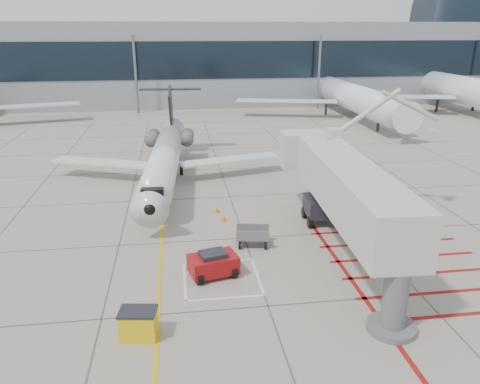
{
  "coord_description": "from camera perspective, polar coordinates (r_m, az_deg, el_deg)",
  "views": [
    {
      "loc": [
        -4.11,
        -23.51,
        12.95
      ],
      "look_at": [
        0.0,
        6.0,
        2.5
      ],
      "focal_mm": 35.0,
      "sensor_mm": 36.0,
      "label": 1
    }
  ],
  "objects": [
    {
      "name": "jet_bridge",
      "position": [
        26.88,
        13.52,
        -1.05
      ],
      "size": [
        10.02,
        19.61,
        7.67
      ],
      "primitive_type": null,
      "rotation": [
        0.0,
        0.0,
        -0.05
      ],
      "color": "beige",
      "rests_on": "ground_plane"
    },
    {
      "name": "terminal_glass_band",
      "position": [
        80.86,
        2.22,
        15.8
      ],
      "size": [
        180.0,
        0.1,
        6.0
      ],
      "primitive_type": "cube",
      "color": "black",
      "rests_on": "ground_plane"
    },
    {
      "name": "spill_bin",
      "position": [
        21.81,
        -12.27,
        -15.4
      ],
      "size": [
        1.71,
        1.27,
        1.36
      ],
      "primitive_type": null,
      "rotation": [
        0.0,
        0.0,
        -0.15
      ],
      "color": "#E5B90C",
      "rests_on": "ground_plane"
    },
    {
      "name": "terminal_building",
      "position": [
        94.76,
        0.67,
        15.72
      ],
      "size": [
        180.0,
        28.0,
        14.0
      ],
      "primitive_type": "cube",
      "color": "gray",
      "rests_on": "ground_plane"
    },
    {
      "name": "cone_nose",
      "position": [
        33.16,
        -1.97,
        -3.23
      ],
      "size": [
        0.34,
        0.34,
        0.48
      ],
      "primitive_type": "cone",
      "color": "#FE620D",
      "rests_on": "ground_plane"
    },
    {
      "name": "ground_plane",
      "position": [
        27.15,
        1.77,
        -9.17
      ],
      "size": [
        260.0,
        260.0,
        0.0
      ],
      "primitive_type": "plane",
      "color": "gray",
      "rests_on": "ground"
    },
    {
      "name": "regional_jet",
      "position": [
        38.8,
        -9.57,
        5.02
      ],
      "size": [
        23.12,
        28.35,
        7.08
      ],
      "primitive_type": null,
      "rotation": [
        0.0,
        0.0,
        -0.06
      ],
      "color": "white",
      "rests_on": "ground_plane"
    },
    {
      "name": "pushback_tug",
      "position": [
        26.02,
        -3.28,
        -8.65
      ],
      "size": [
        2.91,
        2.2,
        1.51
      ],
      "primitive_type": null,
      "rotation": [
        0.0,
        0.0,
        0.24
      ],
      "color": "maroon",
      "rests_on": "ground_plane"
    },
    {
      "name": "bg_aircraft_d",
      "position": [
        83.49,
        26.07,
        12.96
      ],
      "size": [
        38.64,
        42.93,
        12.88
      ],
      "primitive_type": null,
      "color": "silver",
      "rests_on": "ground_plane"
    },
    {
      "name": "baggage_cart",
      "position": [
        29.43,
        1.56,
        -5.4
      ],
      "size": [
        2.23,
        1.61,
        1.29
      ],
      "primitive_type": null,
      "rotation": [
        0.0,
        0.0,
        -0.17
      ],
      "color": "slate",
      "rests_on": "ground_plane"
    },
    {
      "name": "ground_power_unit",
      "position": [
        30.55,
        16.43,
        -4.72
      ],
      "size": [
        2.65,
        2.16,
        1.83
      ],
      "primitive_type": null,
      "rotation": [
        0.0,
        0.0,
        0.41
      ],
      "color": "white",
      "rests_on": "ground_plane"
    },
    {
      "name": "cone_side",
      "position": [
        34.74,
        -2.79,
        -2.15
      ],
      "size": [
        0.35,
        0.35,
        0.48
      ],
      "primitive_type": "cone",
      "color": "orange",
      "rests_on": "ground_plane"
    },
    {
      "name": "bg_aircraft_c",
      "position": [
        74.75,
        13.25,
        13.28
      ],
      "size": [
        34.3,
        38.11,
        11.43
      ],
      "primitive_type": null,
      "color": "silver",
      "rests_on": "ground_plane"
    }
  ]
}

